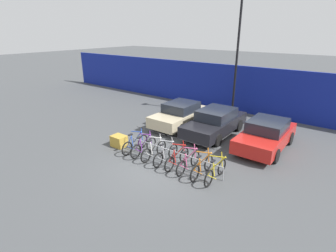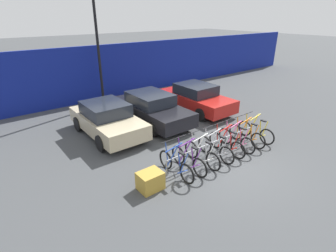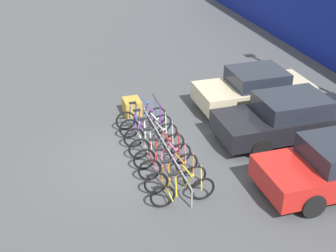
% 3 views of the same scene
% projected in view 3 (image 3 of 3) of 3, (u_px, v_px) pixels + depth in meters
% --- Properties ---
extents(ground_plane, '(120.00, 120.00, 0.00)m').
position_uv_depth(ground_plane, '(139.00, 158.00, 13.69)').
color(ground_plane, '#424447').
extents(bike_rack, '(4.72, 0.04, 0.57)m').
position_uv_depth(bike_rack, '(164.00, 145.00, 13.37)').
color(bike_rack, gray).
rests_on(bike_rack, ground).
extents(bicycle_blue, '(0.68, 1.71, 1.05)m').
position_uv_depth(bicycle_blue, '(141.00, 117.00, 15.15)').
color(bicycle_blue, black).
rests_on(bicycle_blue, ground).
extents(bicycle_purple, '(0.68, 1.71, 1.05)m').
position_uv_depth(bicycle_purple, '(146.00, 125.00, 14.69)').
color(bicycle_purple, black).
rests_on(bicycle_purple, ground).
extents(bicycle_white, '(0.68, 1.71, 1.05)m').
position_uv_depth(bicycle_white, '(151.00, 134.00, 14.19)').
color(bicycle_white, black).
rests_on(bicycle_white, ground).
extents(bicycle_silver, '(0.68, 1.71, 1.05)m').
position_uv_depth(bicycle_silver, '(157.00, 144.00, 13.63)').
color(bicycle_silver, black).
rests_on(bicycle_silver, ground).
extents(bicycle_red, '(0.68, 1.71, 1.05)m').
position_uv_depth(bicycle_red, '(163.00, 155.00, 13.13)').
color(bicycle_red, black).
rests_on(bicycle_red, ground).
extents(bicycle_pink, '(0.68, 1.71, 1.05)m').
position_uv_depth(bicycle_pink, '(168.00, 165.00, 12.66)').
color(bicycle_pink, black).
rests_on(bicycle_pink, ground).
extents(bicycle_orange, '(0.68, 1.71, 1.05)m').
position_uv_depth(bicycle_orange, '(176.00, 178.00, 12.13)').
color(bicycle_orange, black).
rests_on(bicycle_orange, ground).
extents(bicycle_yellow, '(0.68, 1.71, 1.05)m').
position_uv_depth(bicycle_yellow, '(183.00, 191.00, 11.64)').
color(bicycle_yellow, black).
rests_on(bicycle_yellow, ground).
extents(car_beige, '(1.91, 4.02, 1.40)m').
position_uv_depth(car_beige, '(254.00, 89.00, 16.34)').
color(car_beige, '#C1B28E').
rests_on(car_beige, ground).
extents(car_black, '(1.91, 4.45, 1.40)m').
position_uv_depth(car_black, '(288.00, 118.00, 14.44)').
color(car_black, black).
rests_on(car_black, ground).
extents(cargo_crate, '(0.70, 0.56, 0.55)m').
position_uv_depth(cargo_crate, '(132.00, 107.00, 16.04)').
color(cargo_crate, '#B28C33').
rests_on(cargo_crate, ground).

